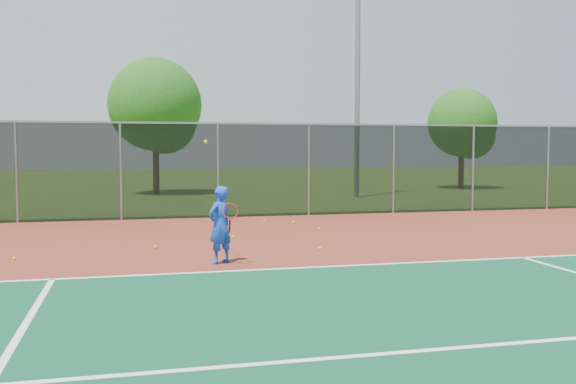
{
  "coord_description": "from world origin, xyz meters",
  "views": [
    {
      "loc": [
        -5.66,
        -8.35,
        2.26
      ],
      "look_at": [
        -2.41,
        5.0,
        1.3
      ],
      "focal_mm": 40.0,
      "sensor_mm": 36.0,
      "label": 1
    }
  ],
  "objects": [
    {
      "name": "tennis_player",
      "position": [
        -4.03,
        3.88,
        0.77
      ],
      "size": [
        0.65,
        0.72,
        2.38
      ],
      "color": "blue",
      "rests_on": "court_apron"
    },
    {
      "name": "tree_back_mid",
      "position": [
        11.91,
        23.32,
        3.42
      ],
      "size": [
        3.71,
        3.71,
        5.45
      ],
      "color": "#3A2215",
      "rests_on": "ground"
    },
    {
      "name": "court_apron",
      "position": [
        0.0,
        2.0,
        0.01
      ],
      "size": [
        30.0,
        20.0,
        0.02
      ],
      "primitive_type": "cube",
      "color": "maroon",
      "rests_on": "ground"
    },
    {
      "name": "fence_back",
      "position": [
        0.0,
        12.0,
        1.56
      ],
      "size": [
        30.0,
        0.06,
        3.03
      ],
      "color": "black",
      "rests_on": "court_apron"
    },
    {
      "name": "practice_ball_3",
      "position": [
        -0.75,
        8.17,
        0.06
      ],
      "size": [
        0.07,
        0.07,
        0.07
      ],
      "primitive_type": "sphere",
      "color": "yellow",
      "rests_on": "court_apron"
    },
    {
      "name": "practice_ball_1",
      "position": [
        -1.81,
        10.38,
        0.06
      ],
      "size": [
        0.07,
        0.07,
        0.07
      ],
      "primitive_type": "sphere",
      "color": "yellow",
      "rests_on": "court_apron"
    },
    {
      "name": "ground",
      "position": [
        0.0,
        0.0,
        0.0
      ],
      "size": [
        120.0,
        120.0,
        0.0
      ],
      "primitive_type": "plane",
      "color": "#375E1A",
      "rests_on": "ground"
    },
    {
      "name": "practice_ball_5",
      "position": [
        -3.28,
        7.17,
        0.06
      ],
      "size": [
        0.07,
        0.07,
        0.07
      ],
      "primitive_type": "sphere",
      "color": "yellow",
      "rests_on": "court_apron"
    },
    {
      "name": "floodlight_n",
      "position": [
        4.17,
        18.91,
        6.88
      ],
      "size": [
        0.9,
        0.4,
        12.21
      ],
      "color": "gray",
      "rests_on": "ground"
    },
    {
      "name": "practice_ball_7",
      "position": [
        -1.05,
        9.88,
        0.06
      ],
      "size": [
        0.07,
        0.07,
        0.07
      ],
      "primitive_type": "sphere",
      "color": "yellow",
      "rests_on": "court_apron"
    },
    {
      "name": "practice_ball_0",
      "position": [
        -5.19,
        6.04,
        0.06
      ],
      "size": [
        0.07,
        0.07,
        0.07
      ],
      "primitive_type": "sphere",
      "color": "yellow",
      "rests_on": "court_apron"
    },
    {
      "name": "tree_back_left",
      "position": [
        -4.44,
        22.97,
        4.09
      ],
      "size": [
        4.44,
        4.44,
        6.52
      ],
      "color": "#3A2215",
      "rests_on": "ground"
    },
    {
      "name": "practice_ball_6",
      "position": [
        -7.97,
        5.2,
        0.06
      ],
      "size": [
        0.07,
        0.07,
        0.07
      ],
      "primitive_type": "sphere",
      "color": "yellow",
      "rests_on": "court_apron"
    },
    {
      "name": "practice_ball_2",
      "position": [
        -1.69,
        4.97,
        0.06
      ],
      "size": [
        0.07,
        0.07,
        0.07
      ],
      "primitive_type": "sphere",
      "color": "yellow",
      "rests_on": "court_apron"
    }
  ]
}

